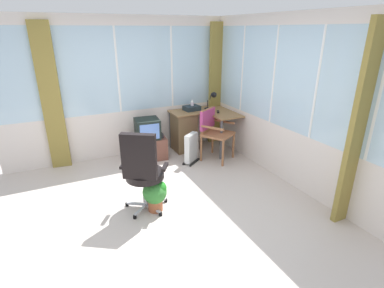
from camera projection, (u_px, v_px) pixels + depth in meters
The scene contains 16 objects.
ground at pixel (163, 212), 3.98m from camera, with size 5.09×5.23×0.06m, color beige.
north_window_panel at pixel (119, 90), 5.32m from camera, with size 4.09×0.07×2.50m.
east_window_panel at pixel (292, 103), 4.35m from camera, with size 0.07×4.23×2.50m.
curtain_north_left at pixel (51, 99), 4.81m from camera, with size 0.31×0.07×2.40m, color olive.
curtain_corner at pixel (216, 85), 6.01m from camera, with size 0.31×0.07×2.40m, color olive.
curtain_east_far at pixel (360, 129), 3.36m from camera, with size 0.31×0.07×2.40m, color olive.
desk at pixel (187, 129), 5.82m from camera, with size 1.13×1.02×0.78m.
desk_lamp at pixel (212, 98), 5.81m from camera, with size 0.24×0.21×0.35m.
tv_remote at pixel (218, 112), 5.66m from camera, with size 0.04×0.15×0.02m, color black.
spray_bottle at pixel (192, 105), 5.78m from camera, with size 0.06×0.06×0.22m.
paper_tray at pixel (192, 108), 5.79m from camera, with size 0.30×0.23×0.09m, color #1F2B31.
wooden_armchair at pixel (212, 127), 5.36m from camera, with size 0.66×0.66×0.93m.
office_chair at pixel (142, 168), 3.72m from camera, with size 0.62×0.60×1.12m.
tv_on_stand at pixel (148, 141), 5.45m from camera, with size 0.68×0.50×0.76m.
space_heater at pixel (192, 148), 5.31m from camera, with size 0.39×0.35×0.55m.
potted_plant at pixel (155, 193), 3.88m from camera, with size 0.32×0.32×0.44m.
Camera 1 is at (-1.11, -3.21, 2.27)m, focal length 27.68 mm.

